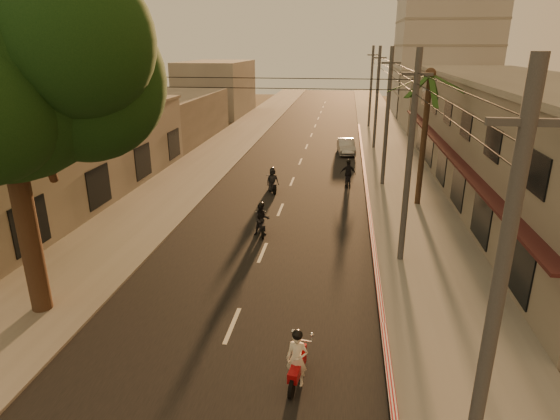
# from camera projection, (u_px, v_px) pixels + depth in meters

# --- Properties ---
(ground) EXTENTS (160.00, 160.00, 0.00)m
(ground) POSITION_uv_depth(u_px,v_px,m) (217.00, 363.00, 14.13)
(ground) COLOR #383023
(ground) RESTS_ON ground
(road) EXTENTS (10.00, 140.00, 0.02)m
(road) POSITION_uv_depth(u_px,v_px,m) (292.00, 182.00, 32.80)
(road) COLOR black
(road) RESTS_ON ground
(sidewalk_right) EXTENTS (5.00, 140.00, 0.12)m
(sidewalk_right) POSITION_uv_depth(u_px,v_px,m) (401.00, 185.00, 31.81)
(sidewalk_right) COLOR slate
(sidewalk_right) RESTS_ON ground
(sidewalk_left) EXTENTS (5.00, 140.00, 0.12)m
(sidewalk_left) POSITION_uv_depth(u_px,v_px,m) (189.00, 177.00, 33.76)
(sidewalk_left) COLOR slate
(sidewalk_left) RESTS_ON ground
(curb_stripe) EXTENTS (0.20, 60.00, 0.20)m
(curb_stripe) POSITION_uv_depth(u_px,v_px,m) (369.00, 207.00, 27.44)
(curb_stripe) COLOR #AE1219
(curb_stripe) RESTS_ON ground
(shophouse_row) EXTENTS (8.80, 34.20, 7.30)m
(shophouse_row) POSITION_uv_depth(u_px,v_px,m) (521.00, 141.00, 27.90)
(shophouse_row) COLOR gray
(shophouse_row) RESTS_ON ground
(left_building) EXTENTS (8.20, 24.20, 5.20)m
(left_building) POSITION_uv_depth(u_px,v_px,m) (51.00, 159.00, 28.15)
(left_building) COLOR gray
(left_building) RESTS_ON ground
(distant_tower) EXTENTS (12.10, 12.10, 28.00)m
(distant_tower) POSITION_uv_depth(u_px,v_px,m) (450.00, 4.00, 59.65)
(distant_tower) COLOR #B7B5B2
(distant_tower) RESTS_ON ground
(broadleaf_tree) EXTENTS (9.60, 8.70, 12.10)m
(broadleaf_tree) POSITION_uv_depth(u_px,v_px,m) (11.00, 66.00, 14.16)
(broadleaf_tree) COLOR black
(broadleaf_tree) RESTS_ON ground
(palm_tree) EXTENTS (5.00, 5.00, 8.20)m
(palm_tree) POSITION_uv_depth(u_px,v_px,m) (430.00, 82.00, 25.64)
(palm_tree) COLOR black
(palm_tree) RESTS_ON ground
(utility_poles) EXTENTS (1.20, 48.26, 9.00)m
(utility_poles) POSITION_uv_depth(u_px,v_px,m) (389.00, 87.00, 29.81)
(utility_poles) COLOR #38383A
(utility_poles) RESTS_ON ground
(filler_right) EXTENTS (8.00, 14.00, 6.00)m
(filler_right) POSITION_uv_depth(u_px,v_px,m) (439.00, 101.00, 53.32)
(filler_right) COLOR gray
(filler_right) RESTS_ON ground
(filler_left_near) EXTENTS (8.00, 14.00, 4.40)m
(filler_left_near) POSITION_uv_depth(u_px,v_px,m) (170.00, 117.00, 46.96)
(filler_left_near) COLOR gray
(filler_left_near) RESTS_ON ground
(filler_left_far) EXTENTS (8.00, 14.00, 7.00)m
(filler_left_far) POSITION_uv_depth(u_px,v_px,m) (217.00, 88.00, 63.33)
(filler_left_far) COLOR gray
(filler_left_far) RESTS_ON ground
(scooter_red) EXTENTS (0.79, 1.80, 1.78)m
(scooter_red) POSITION_uv_depth(u_px,v_px,m) (297.00, 360.00, 13.02)
(scooter_red) COLOR black
(scooter_red) RESTS_ON ground
(scooter_mid_a) EXTENTS (1.10, 1.75, 1.75)m
(scooter_mid_a) POSITION_uv_depth(u_px,v_px,m) (262.00, 220.00, 23.39)
(scooter_mid_a) COLOR black
(scooter_mid_a) RESTS_ON ground
(scooter_mid_b) EXTENTS (1.04, 1.89, 1.86)m
(scooter_mid_b) POSITION_uv_depth(u_px,v_px,m) (348.00, 174.00, 31.57)
(scooter_mid_b) COLOR black
(scooter_mid_b) RESTS_ON ground
(scooter_far_a) EXTENTS (1.14, 1.62, 1.69)m
(scooter_far_a) POSITION_uv_depth(u_px,v_px,m) (272.00, 181.00, 30.20)
(scooter_far_a) COLOR black
(scooter_far_a) RESTS_ON ground
(parked_car) EXTENTS (2.16, 4.16, 1.28)m
(parked_car) POSITION_uv_depth(u_px,v_px,m) (346.00, 146.00, 41.03)
(parked_car) COLOR #9A9DA2
(parked_car) RESTS_ON ground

